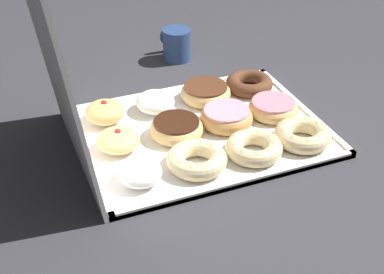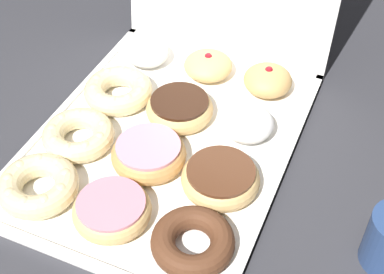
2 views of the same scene
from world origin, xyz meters
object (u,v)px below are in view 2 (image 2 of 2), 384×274
Objects in this scene: cruller_donut_0 at (38,185)px; pink_frosted_donut_4 at (149,154)px; jelly_filled_donut_11 at (268,80)px; pink_frosted_donut_1 at (111,209)px; chocolate_cake_ring_donut_2 at (193,242)px; donut_box at (166,141)px; powdered_filled_donut_9 at (147,52)px; jelly_filled_donut_10 at (209,65)px; powdered_filled_donut_8 at (247,123)px; cruller_donut_6 at (118,90)px; cruller_donut_3 at (78,135)px; chocolate_frosted_donut_7 at (178,108)px; chocolate_frosted_donut_5 at (221,178)px.

pink_frosted_donut_4 is (0.12, 0.12, 0.00)m from cruller_donut_0.
jelly_filled_donut_11 is (0.11, 0.24, 0.00)m from pink_frosted_donut_4.
pink_frosted_donut_1 is 0.13m from chocolate_cake_ring_donut_2.
jelly_filled_donut_11 is (0.11, 0.18, 0.03)m from donut_box.
donut_box is 0.22m from cruller_donut_0.
powdered_filled_donut_9 reaches higher than pink_frosted_donut_1.
donut_box is at bearing -90.36° from jelly_filled_donut_10.
jelly_filled_donut_10 is at bearing 133.94° from powdered_filled_donut_8.
powdered_filled_donut_9 reaches higher than cruller_donut_6.
cruller_donut_3 is at bearing 155.15° from chocolate_cake_ring_donut_2.
jelly_filled_donut_11 reaches higher than powdered_filled_donut_8.
jelly_filled_donut_11 is at bearing 91.20° from powdered_filled_donut_8.
powdered_filled_donut_8 reaches higher than cruller_donut_6.
jelly_filled_donut_10 is (0.12, 0.01, 0.00)m from powdered_filled_donut_9.
powdered_filled_donut_9 is 0.94× the size of jelly_filled_donut_10.
cruller_donut_6 reaches higher than cruller_donut_3.
chocolate_frosted_donut_7 is (-0.00, 0.12, -0.00)m from pink_frosted_donut_4.
pink_frosted_donut_4 reaches higher than chocolate_cake_ring_donut_2.
cruller_donut_6 is 1.43× the size of powdered_filled_donut_9.
chocolate_frosted_donut_7 is (0.12, 0.12, 0.00)m from cruller_donut_3.
chocolate_cake_ring_donut_2 is at bearing -71.20° from jelly_filled_donut_10.
cruller_donut_3 is (-0.25, 0.12, 0.00)m from chocolate_cake_ring_donut_2.
pink_frosted_donut_4 is at bearing -44.76° from cruller_donut_6.
cruller_donut_0 is at bearing -134.36° from powdered_filled_donut_8.
powdered_filled_donut_9 reaches higher than pink_frosted_donut_4.
jelly_filled_donut_10 reaches higher than cruller_donut_0.
powdered_filled_donut_9 is at bearing 117.43° from pink_frosted_donut_4.
cruller_donut_3 is 0.24m from powdered_filled_donut_9.
pink_frosted_donut_1 is 0.95× the size of chocolate_frosted_donut_5.
chocolate_frosted_donut_5 is at bearing -88.88° from jelly_filled_donut_11.
chocolate_frosted_donut_7 reaches higher than cruller_donut_3.
pink_frosted_donut_4 is at bearing 179.09° from chocolate_frosted_donut_5.
chocolate_frosted_donut_7 is at bearing -132.90° from jelly_filled_donut_11.
cruller_donut_6 is 1.35× the size of jelly_filled_donut_10.
powdered_filled_donut_9 reaches higher than chocolate_cake_ring_donut_2.
chocolate_frosted_donut_7 is at bearing -91.60° from jelly_filled_donut_10.
cruller_donut_3 is at bearing -116.69° from jelly_filled_donut_10.
chocolate_cake_ring_donut_2 is 0.43m from powdered_filled_donut_9.
cruller_donut_6 is at bearing -178.76° from powdered_filled_donut_8.
chocolate_frosted_donut_7 is (-0.00, 0.06, 0.02)m from donut_box.
chocolate_frosted_donut_5 reaches higher than donut_box.
jelly_filled_donut_11 reaches higher than chocolate_frosted_donut_7.
pink_frosted_donut_4 is at bearing 136.03° from chocolate_cake_ring_donut_2.
powdered_filled_donut_8 is at bearing -88.80° from jelly_filled_donut_11.
cruller_donut_3 and chocolate_frosted_donut_5 have the same top height.
donut_box is 0.14m from cruller_donut_3.
powdered_filled_donut_9 is at bearing 91.37° from cruller_donut_6.
cruller_donut_3 is 0.12m from cruller_donut_6.
donut_box is 4.56× the size of chocolate_cake_ring_donut_2.
donut_box is at bearing 89.69° from pink_frosted_donut_1.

